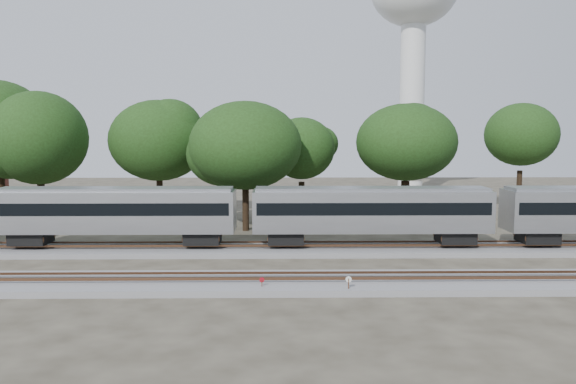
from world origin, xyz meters
name	(u,v)px	position (x,y,z in m)	size (l,w,h in m)	color
ground	(218,270)	(0.00, 0.00, 0.00)	(160.00, 160.00, 0.00)	#383328
track_far	(226,249)	(0.00, 6.00, 0.21)	(160.00, 5.00, 0.73)	slate
track_near	(210,283)	(0.00, -4.00, 0.21)	(160.00, 5.00, 0.73)	slate
switch_stand_red	(262,283)	(3.24, -5.51, 0.60)	(0.29, 0.12, 0.94)	#512D19
switch_stand_white	(349,283)	(8.29, -6.06, 0.72)	(0.36, 0.07, 1.14)	#512D19
switch_lever	(297,291)	(5.30, -5.65, 0.15)	(0.50, 0.30, 0.30)	#512D19
water_tower	(414,16)	(23.95, 46.32, 26.47)	(12.91, 12.91, 35.74)	silver
tree_2	(39,138)	(-20.16, 19.58, 8.87)	(9.03, 9.03, 12.73)	black
tree_3	(159,141)	(-8.81, 23.10, 8.56)	(8.72, 8.72, 12.29)	black
tree_4	(245,146)	(0.99, 15.80, 8.19)	(8.34, 8.34, 11.76)	black
tree_5	(302,149)	(6.61, 22.02, 7.73)	(7.88, 7.88, 11.10)	black
tree_6	(406,142)	(16.97, 18.41, 8.45)	(8.61, 8.61, 12.13)	black
tree_7	(521,135)	(32.76, 28.17, 9.18)	(9.35, 9.35, 13.18)	black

